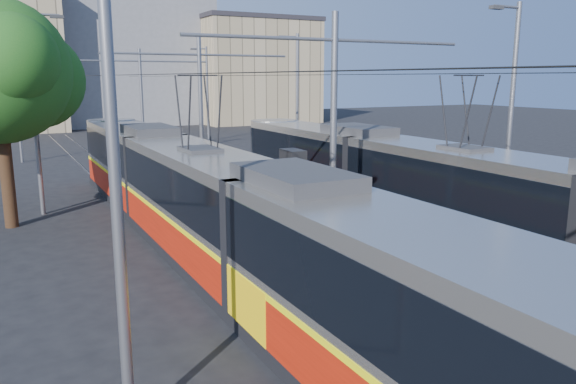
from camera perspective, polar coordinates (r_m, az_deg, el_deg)
ground at (r=12.20m, az=25.67°, el=-16.13°), size 160.00×160.00×0.00m
platform at (r=25.44m, az=-6.39°, el=-0.52°), size 4.00×50.00×0.30m
tactile_strip_left at (r=24.93m, az=-9.50°, el=-0.49°), size 0.70×50.00×0.01m
tactile_strip_right at (r=25.95m, az=-3.41°, el=0.13°), size 0.70×50.00×0.01m
rails at (r=25.46m, az=-6.38°, el=-0.81°), size 8.71×70.00×0.03m
tram_left at (r=17.18m, az=-8.75°, el=-1.12°), size 2.43×29.67×5.50m
tram_right at (r=18.08m, az=17.21°, el=-0.39°), size 2.43×28.01×5.50m
catenary at (r=22.27m, az=-3.93°, el=9.18°), size 9.20×70.00×7.00m
street_lamps at (r=28.67m, az=-9.53°, el=8.89°), size 15.18×38.22×8.00m
shelter at (r=21.30m, az=0.50°, el=1.17°), size 0.72×1.14×2.48m
tree at (r=22.81m, az=-26.64°, el=10.68°), size 5.67×5.24×8.23m
building_centre at (r=71.85m, az=-16.11°, el=13.62°), size 18.36×14.28×17.13m
building_right at (r=70.45m, az=-3.49°, el=12.21°), size 14.28×10.20×12.52m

